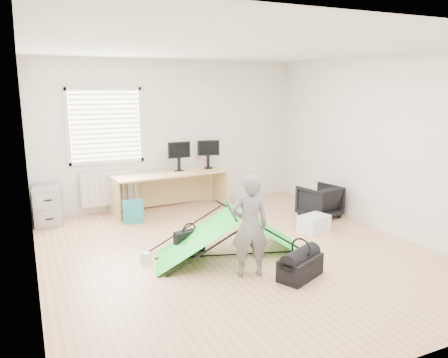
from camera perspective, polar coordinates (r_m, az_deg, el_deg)
name	(u,v)px	position (r m, az deg, el deg)	size (l,w,h in m)	color
ground	(236,252)	(6.06, 1.61, -9.55)	(5.50, 5.50, 0.00)	tan
back_wall	(171,134)	(8.23, -6.91, 5.85)	(5.00, 0.02, 2.70)	silver
window	(105,126)	(7.89, -15.23, 6.71)	(1.20, 0.06, 1.20)	silver
radiator	(109,188)	(8.02, -14.74, -1.16)	(1.00, 0.12, 0.60)	silver
desk	(170,192)	(8.00, -7.08, -1.64)	(2.03, 0.65, 0.69)	tan
filing_cabinet	(48,205)	(7.71, -22.03, -3.19)	(0.41, 0.54, 0.63)	#949699
monitor_left	(179,161)	(7.99, -5.91, 2.39)	(0.42, 0.09, 0.40)	black
monitor_right	(208,158)	(8.28, -2.10, 2.75)	(0.41, 0.09, 0.39)	black
keyboard	(182,173)	(7.87, -5.54, 0.81)	(0.39, 0.13, 0.02)	beige
thermos	(203,163)	(8.16, -2.80, 2.06)	(0.07, 0.07, 0.24)	#AC606E
office_chair	(320,201)	(7.70, 12.37, -2.87)	(0.60, 0.62, 0.56)	black
person	(250,226)	(5.17, 3.37, -6.13)	(0.45, 0.30, 1.24)	slate
kite	(231,233)	(5.83, 0.93, -7.11)	(2.03, 0.89, 0.63)	#14D62B
storage_crate	(314,223)	(6.99, 11.66, -5.70)	(0.45, 0.32, 0.25)	white
tote_bag	(133,211)	(7.39, -11.76, -4.18)	(0.33, 0.14, 0.39)	teal
laptop_bag	(189,242)	(6.00, -4.54, -8.16)	(0.43, 0.13, 0.32)	black
white_box	(146,257)	(5.86, -10.14, -9.96)	(0.11, 0.11, 0.11)	silver
duffel_bag	(300,267)	(5.34, 9.92, -11.30)	(0.59, 0.30, 0.26)	black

